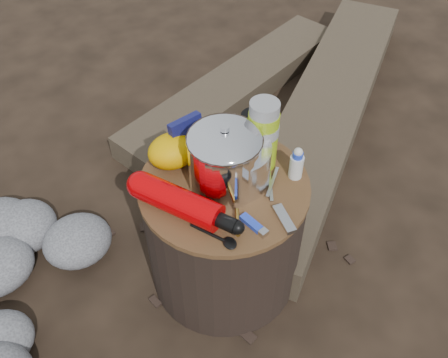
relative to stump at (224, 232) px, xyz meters
name	(u,v)px	position (x,y,z in m)	size (l,w,h in m)	color
ground	(224,272)	(0.00, 0.00, -0.23)	(60.00, 60.00, 0.00)	black
stump	(224,232)	(0.00, 0.00, 0.00)	(0.50, 0.50, 0.46)	black
rock_ring	(39,304)	(-0.61, 0.10, -0.14)	(0.42, 0.91, 0.18)	#5A5A5F
log_main	(326,112)	(0.77, 0.51, -0.15)	(0.32, 1.87, 0.16)	#3C3125
log_small	(236,87)	(0.51, 0.89, -0.17)	(0.25, 1.38, 0.11)	#3C3125
foil_windscreen	(234,163)	(0.04, 0.01, 0.29)	(0.21, 0.21, 0.13)	white
camping_pot	(225,158)	(0.00, 0.00, 0.33)	(0.20, 0.20, 0.20)	silver
fuel_bottle	(178,202)	(-0.16, -0.03, 0.27)	(0.08, 0.33, 0.08)	#CF0004
thermos	(263,135)	(0.14, 0.03, 0.34)	(0.09, 0.09, 0.22)	#85A613
travel_mug	(254,131)	(0.16, 0.11, 0.29)	(0.08, 0.08, 0.12)	black
stuff_sack	(172,151)	(-0.10, 0.15, 0.28)	(0.15, 0.12, 0.10)	#D79B00
food_pouch	(187,138)	(-0.04, 0.16, 0.30)	(0.11, 0.02, 0.13)	#12144D
lighter	(251,223)	(0.00, -0.17, 0.24)	(0.02, 0.09, 0.02)	#1F3ABF
multitool	(284,219)	(0.09, -0.19, 0.24)	(0.03, 0.10, 0.01)	#B0B0B5
pot_grabber	(270,185)	(0.12, -0.07, 0.23)	(0.03, 0.12, 0.01)	#B0B0B5
spork	(209,233)	(-0.12, -0.15, 0.23)	(0.03, 0.13, 0.01)	black
squeeze_bottle	(296,164)	(0.20, -0.06, 0.28)	(0.04, 0.04, 0.10)	silver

